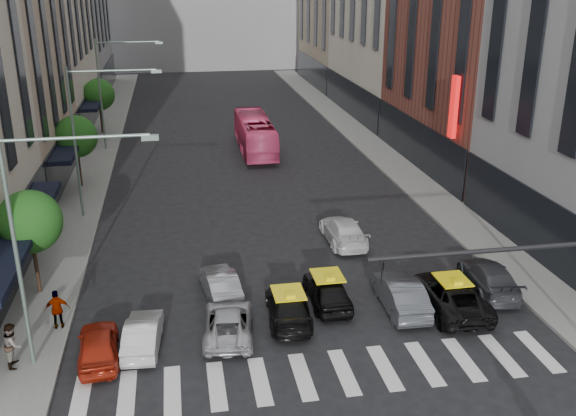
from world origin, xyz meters
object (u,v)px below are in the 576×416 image
car_red (98,345)px  pedestrian_far (57,309)px  streetlamp_mid (89,122)px  car_white_front (143,333)px  bus (255,134)px  taxi_left (288,306)px  streetlamp_near (40,221)px  pedestrian_near (13,345)px  streetlamp_far (111,80)px  taxi_center (327,290)px

car_red → pedestrian_far: size_ratio=2.19×
streetlamp_mid → car_white_front: size_ratio=2.38×
streetlamp_mid → bus: 18.20m
car_white_front → taxi_left: bearing=-165.2°
streetlamp_mid → streetlamp_near: bearing=-90.0°
pedestrian_near → streetlamp_mid: bearing=-9.5°
streetlamp_mid → streetlamp_far: 16.00m
car_white_front → taxi_center: 8.37m
car_white_front → pedestrian_near: size_ratio=2.13×
taxi_center → streetlamp_far: bearing=-69.6°
car_white_front → taxi_center: bearing=-160.2°
pedestrian_near → car_red: bearing=-92.9°
streetlamp_near → streetlamp_far: 32.00m
streetlamp_mid → pedestrian_far: (-0.36, -13.52, -4.89)m
taxi_center → streetlamp_mid: bearing=-50.3°
car_red → streetlamp_far: bearing=-91.9°
streetlamp_mid → car_red: size_ratio=2.37×
taxi_left → bus: 27.87m
streetlamp_far → car_white_front: size_ratio=2.38×
bus → pedestrian_near: (-12.99, -29.52, -0.45)m
pedestrian_far → streetlamp_mid: bearing=-96.6°
taxi_left → streetlamp_far: bearing=-68.8°
streetlamp_near → bus: size_ratio=0.84×
pedestrian_far → car_red: bearing=121.5°
taxi_center → car_red: bearing=15.2°
streetlamp_near → streetlamp_mid: (0.00, 16.00, 0.00)m
streetlamp_near → pedestrian_far: (-0.36, 2.48, -4.89)m
streetlamp_far → taxi_left: size_ratio=2.02×
bus → pedestrian_far: (-11.77, -26.99, -0.47)m
streetlamp_near → pedestrian_near: bearing=-178.2°
streetlamp_near → bus: (11.41, 29.47, -4.42)m
car_white_front → taxi_left: taxi_left is taller
streetlamp_near → pedestrian_far: bearing=98.2°
bus → pedestrian_near: bearing=66.7°
streetlamp_mid → streetlamp_far: (0.00, 16.00, 0.00)m
car_red → bus: 31.10m
car_white_front → taxi_center: taxi_center is taller
streetlamp_near → car_red: bearing=0.2°
streetlamp_near → taxi_left: bearing=10.4°
car_white_front → bus: 30.05m
streetlamp_near → pedestrian_far: size_ratio=5.20×
taxi_center → taxi_left: bearing=28.2°
pedestrian_far → streetlamp_far: bearing=-95.8°
streetlamp_mid → taxi_left: bearing=-57.1°
car_white_front → taxi_center: (8.08, 2.20, 0.07)m
streetlamp_near → car_white_front: size_ratio=2.38×
taxi_left → pedestrian_near: size_ratio=2.50×
taxi_left → car_white_front: bearing=14.5°
streetlamp_mid → bus: streetlamp_mid is taller
taxi_center → pedestrian_near: pedestrian_near is taller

